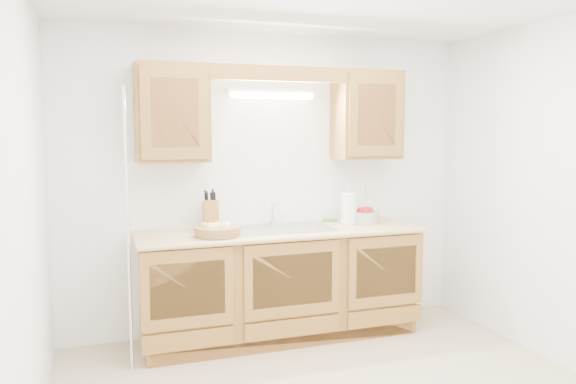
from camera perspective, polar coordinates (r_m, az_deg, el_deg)
name	(u,v)px	position (r m, az deg, el deg)	size (l,w,h in m)	color
room	(342,205)	(3.39, 5.47, -1.30)	(3.52, 3.50, 2.50)	#C8B590
base_cabinets	(280,284)	(4.66, -0.79, -9.37)	(2.20, 0.60, 0.86)	olive
countertop	(281,232)	(4.54, -0.74, -4.07)	(2.30, 0.63, 0.04)	tan
upper_cabinet_left	(172,113)	(4.44, -11.72, 7.82)	(0.55, 0.33, 0.75)	olive
upper_cabinet_right	(367,115)	(4.93, 7.99, 7.72)	(0.55, 0.33, 0.75)	olive
valance	(280,73)	(4.50, -0.78, 11.95)	(2.20, 0.05, 0.12)	olive
fluorescent_fixture	(272,94)	(4.70, -1.65, 9.95)	(0.76, 0.08, 0.08)	white
sink	(280,238)	(4.57, -0.82, -4.66)	(0.84, 0.46, 0.36)	#9E9EA3
wire_shelf_pole	(128,231)	(4.06, -15.95, -3.83)	(0.03, 0.03, 2.00)	silver
outlet_plate	(370,191)	(5.15, 8.29, 0.13)	(0.08, 0.01, 0.12)	white
fruit_basket	(218,230)	(4.29, -7.17, -3.81)	(0.44, 0.44, 0.11)	olive
knife_block	(211,215)	(4.53, -7.86, -2.34)	(0.13, 0.20, 0.34)	olive
orange_canister	(208,216)	(4.54, -8.17, -2.42)	(0.08, 0.08, 0.23)	orange
soap_bottle	(210,218)	(4.58, -7.96, -2.67)	(0.08, 0.08, 0.18)	#2351B2
sponge	(330,220)	(4.96, 4.29, -2.86)	(0.13, 0.10, 0.02)	#CC333F
paper_towel	(349,209)	(4.78, 6.18, -1.74)	(0.16, 0.16, 0.32)	silver
apple_bowl	(364,216)	(4.89, 7.75, -2.42)	(0.28, 0.28, 0.14)	silver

